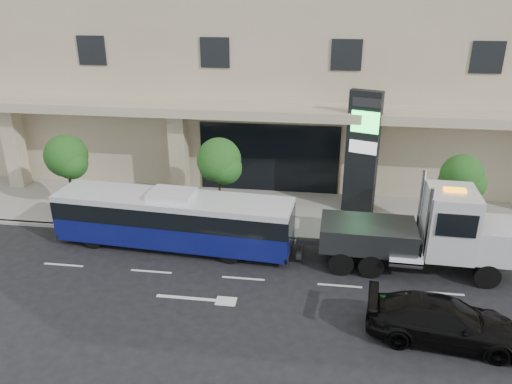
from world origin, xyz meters
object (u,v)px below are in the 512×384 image
(city_bus, at_px, (174,219))
(black_sedan, at_px, (444,321))
(signage_pylon, at_px, (362,153))
(tow_truck, at_px, (427,234))

(city_bus, relative_size, black_sedan, 2.14)
(black_sedan, height_order, signage_pylon, signage_pylon)
(city_bus, bearing_deg, black_sedan, -21.16)
(tow_truck, distance_m, black_sedan, 4.76)
(city_bus, distance_m, black_sedan, 12.24)
(city_bus, relative_size, tow_truck, 1.21)
(black_sedan, bearing_deg, tow_truck, 4.69)
(city_bus, distance_m, tow_truck, 11.19)
(black_sedan, relative_size, signage_pylon, 0.80)
(tow_truck, relative_size, black_sedan, 1.78)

